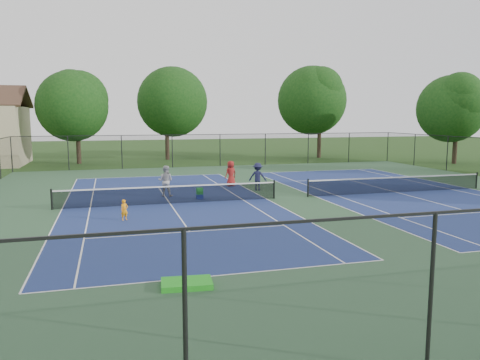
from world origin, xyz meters
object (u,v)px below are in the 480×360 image
object	(u,v)px
tree_back_a	(76,102)
bystander_b	(258,177)
tree_back_b	(166,98)
instructor	(166,181)
ball_crate	(200,197)
tree_side_e	(458,105)
bystander_c	(231,174)
child_player	(124,210)
ball_hopper	(200,191)
tree_back_d	(320,97)

from	to	relation	value
tree_back_a	bystander_b	size ratio (longest dim) A/B	5.19
tree_back_a	tree_back_b	world-z (taller)	tree_back_b
instructor	ball_crate	bearing A→B (deg)	162.16
tree_back_a	tree_side_e	xyz separation A→B (m)	(36.00, -10.00, -0.23)
tree_back_b	bystander_c	size ratio (longest dim) A/B	5.83
tree_back_a	instructor	distance (m)	22.92
tree_back_a	instructor	size ratio (longest dim) A/B	5.02
bystander_b	ball_crate	xyz separation A→B (m)	(-4.16, -2.13, -0.74)
bystander_b	bystander_c	bearing A→B (deg)	-33.27
ball_crate	bystander_b	bearing A→B (deg)	27.09
child_player	bystander_b	xyz separation A→B (m)	(8.47, 6.61, 0.40)
tree_back_b	ball_hopper	size ratio (longest dim) A/B	27.00
tree_back_b	tree_side_e	world-z (taller)	tree_back_b
tree_back_b	tree_back_d	bearing A→B (deg)	-6.71
tree_back_a	bystander_b	bearing A→B (deg)	-60.13
ball_crate	tree_back_b	bearing A→B (deg)	87.29
tree_side_e	ball_crate	size ratio (longest dim) A/B	23.47
tree_back_b	ball_hopper	bearing A→B (deg)	-92.71
bystander_b	tree_back_d	bearing A→B (deg)	-96.46
bystander_c	bystander_b	bearing A→B (deg)	98.43
child_player	instructor	size ratio (longest dim) A/B	0.52
bystander_b	instructor	bearing A→B (deg)	33.70
tree_back_d	bystander_c	xyz separation A→B (m)	(-15.23, -18.69, -5.96)
bystander_b	bystander_c	distance (m)	2.47
ball_hopper	tree_back_d	bearing A→B (deg)	51.64
tree_back_d	ball_crate	distance (m)	30.05
child_player	ball_hopper	size ratio (longest dim) A/B	2.58
tree_side_e	ball_hopper	size ratio (longest dim) A/B	23.88
instructor	ball_crate	xyz separation A→B (m)	(1.75, -1.48, -0.77)
tree_side_e	ball_crate	xyz separation A→B (m)	(-28.18, -12.97, -5.67)
tree_side_e	tree_back_a	bearing A→B (deg)	164.48
ball_crate	instructor	bearing A→B (deg)	139.72
tree_back_a	tree_back_d	distance (m)	26.01
bystander_b	ball_hopper	bearing A→B (deg)	54.56
tree_back_b	bystander_c	distance (m)	21.54
tree_back_b	bystander_b	distance (m)	23.74
tree_side_e	bystander_c	distance (m)	27.14
tree_side_e	bystander_c	size ratio (longest dim) A/B	5.16
tree_back_d	child_player	distance (m)	36.05
tree_back_b	child_player	distance (m)	30.58
tree_side_e	ball_crate	distance (m)	31.54
instructor	child_player	bearing A→B (deg)	89.17
child_player	ball_crate	xyz separation A→B (m)	(4.31, 4.48, -0.34)
tree_back_a	ball_hopper	bearing A→B (deg)	-71.20
tree_back_d	instructor	xyz separation A→B (m)	(-19.93, -21.49, -5.91)
tree_back_a	child_player	bearing A→B (deg)	-82.72
tree_side_e	ball_crate	bearing A→B (deg)	-155.28
tree_back_b	bystander_b	xyz separation A→B (m)	(2.98, -22.85, -5.71)
tree_side_e	child_player	xyz separation A→B (m)	(-32.49, -17.46, -5.33)
tree_back_d	bystander_c	distance (m)	24.84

